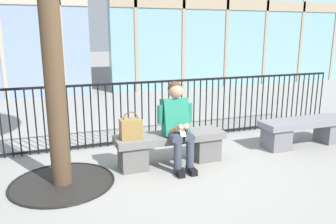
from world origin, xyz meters
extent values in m
plane|color=gray|center=(0.00, 0.00, 0.00)|extent=(60.00, 60.00, 0.00)
cube|color=slate|center=(0.00, 0.00, 0.40)|extent=(1.60, 0.44, 0.10)
cube|color=#605E5B|center=(-0.56, 0.00, 0.17)|extent=(0.36, 0.37, 0.35)
cube|color=#605E5B|center=(0.56, 0.00, 0.17)|extent=(0.36, 0.37, 0.35)
cylinder|color=#383D4C|center=(-0.04, -0.18, 0.47)|extent=(0.15, 0.40, 0.15)
cylinder|color=#383D4C|center=(-0.04, -0.38, 0.23)|extent=(0.11, 0.11, 0.45)
cube|color=black|center=(-0.04, -0.44, 0.04)|extent=(0.09, 0.22, 0.08)
cylinder|color=#383D4C|center=(0.14, -0.18, 0.47)|extent=(0.15, 0.40, 0.15)
cylinder|color=#383D4C|center=(0.14, -0.38, 0.23)|extent=(0.11, 0.11, 0.45)
cube|color=black|center=(0.14, -0.44, 0.04)|extent=(0.09, 0.22, 0.08)
cube|color=#1E7259|center=(0.05, -0.04, 0.71)|extent=(0.36, 0.30, 0.55)
cylinder|color=#1E7259|center=(-0.17, -0.04, 0.76)|extent=(0.08, 0.08, 0.26)
cylinder|color=tan|center=(-0.03, -0.26, 0.59)|extent=(0.16, 0.28, 0.20)
cylinder|color=#1E7259|center=(0.27, -0.04, 0.76)|extent=(0.08, 0.08, 0.26)
cylinder|color=tan|center=(0.13, -0.26, 0.59)|extent=(0.16, 0.28, 0.20)
cube|color=silver|center=(0.05, -0.32, 0.57)|extent=(0.07, 0.10, 0.13)
sphere|color=tan|center=(0.05, -0.06, 1.08)|extent=(0.20, 0.20, 0.20)
sphere|color=#472816|center=(0.05, -0.03, 1.11)|extent=(0.20, 0.20, 0.20)
cube|color=olive|center=(-0.58, -0.01, 0.59)|extent=(0.29, 0.19, 0.27)
torus|color=brown|center=(-0.58, -0.01, 0.73)|extent=(0.21, 0.02, 0.21)
cylinder|color=black|center=(-2.31, 1.07, 0.54)|extent=(0.02, 0.02, 1.07)
cylinder|color=black|center=(-2.19, 1.07, 0.54)|extent=(0.02, 0.02, 1.07)
cylinder|color=black|center=(-2.06, 1.07, 0.54)|extent=(0.02, 0.02, 1.07)
cylinder|color=black|center=(-1.94, 1.07, 0.54)|extent=(0.02, 0.02, 1.07)
cylinder|color=black|center=(-1.82, 1.07, 0.54)|extent=(0.02, 0.02, 1.07)
cylinder|color=black|center=(-1.70, 1.07, 0.54)|extent=(0.02, 0.02, 1.07)
cylinder|color=black|center=(-1.58, 1.07, 0.54)|extent=(0.02, 0.02, 1.07)
cylinder|color=black|center=(-1.46, 1.07, 0.54)|extent=(0.02, 0.02, 1.07)
cylinder|color=black|center=(-1.34, 1.07, 0.54)|extent=(0.02, 0.02, 1.07)
cylinder|color=black|center=(-1.21, 1.07, 0.54)|extent=(0.02, 0.02, 1.07)
cylinder|color=black|center=(-1.09, 1.07, 0.54)|extent=(0.02, 0.02, 1.07)
cylinder|color=black|center=(-0.97, 1.07, 0.54)|extent=(0.02, 0.02, 1.07)
cylinder|color=black|center=(-0.85, 1.07, 0.54)|extent=(0.02, 0.02, 1.07)
cylinder|color=black|center=(-0.73, 1.07, 0.54)|extent=(0.02, 0.02, 1.07)
cylinder|color=black|center=(-0.61, 1.07, 0.54)|extent=(0.02, 0.02, 1.07)
cylinder|color=black|center=(-0.49, 1.07, 0.54)|extent=(0.02, 0.02, 1.07)
cylinder|color=black|center=(-0.36, 1.07, 0.54)|extent=(0.02, 0.02, 1.07)
cylinder|color=black|center=(-0.24, 1.07, 0.54)|extent=(0.02, 0.02, 1.07)
cylinder|color=black|center=(-0.12, 1.07, 0.54)|extent=(0.02, 0.02, 1.07)
cylinder|color=black|center=(0.00, 1.07, 0.54)|extent=(0.02, 0.02, 1.07)
cylinder|color=black|center=(0.12, 1.07, 0.54)|extent=(0.02, 0.02, 1.07)
cylinder|color=black|center=(0.24, 1.07, 0.54)|extent=(0.02, 0.02, 1.07)
cylinder|color=black|center=(0.36, 1.07, 0.54)|extent=(0.02, 0.02, 1.07)
cylinder|color=black|center=(0.49, 1.07, 0.54)|extent=(0.02, 0.02, 1.07)
cylinder|color=black|center=(0.61, 1.07, 0.54)|extent=(0.02, 0.02, 1.07)
cylinder|color=black|center=(0.73, 1.07, 0.54)|extent=(0.02, 0.02, 1.07)
cylinder|color=black|center=(0.85, 1.07, 0.54)|extent=(0.02, 0.02, 1.07)
cylinder|color=black|center=(0.97, 1.07, 0.54)|extent=(0.02, 0.02, 1.07)
cylinder|color=black|center=(1.09, 1.07, 0.54)|extent=(0.02, 0.02, 1.07)
cylinder|color=black|center=(1.21, 1.07, 0.54)|extent=(0.02, 0.02, 1.07)
cylinder|color=black|center=(1.34, 1.07, 0.54)|extent=(0.02, 0.02, 1.07)
cylinder|color=black|center=(1.46, 1.07, 0.54)|extent=(0.02, 0.02, 1.07)
cylinder|color=black|center=(1.58, 1.07, 0.54)|extent=(0.02, 0.02, 1.07)
cylinder|color=black|center=(1.70, 1.07, 0.54)|extent=(0.02, 0.02, 1.07)
cylinder|color=black|center=(1.82, 1.07, 0.54)|extent=(0.02, 0.02, 1.07)
cylinder|color=black|center=(1.94, 1.07, 0.54)|extent=(0.02, 0.02, 1.07)
cylinder|color=black|center=(2.06, 1.07, 0.54)|extent=(0.02, 0.02, 1.07)
cylinder|color=black|center=(2.19, 1.07, 0.54)|extent=(0.02, 0.02, 1.07)
cylinder|color=black|center=(2.31, 1.07, 0.54)|extent=(0.02, 0.02, 1.07)
cylinder|color=black|center=(2.43, 1.07, 0.54)|extent=(0.02, 0.02, 1.07)
cylinder|color=black|center=(2.55, 1.07, 0.54)|extent=(0.02, 0.02, 1.07)
cylinder|color=black|center=(2.67, 1.07, 0.54)|extent=(0.02, 0.02, 1.07)
cylinder|color=black|center=(2.79, 1.07, 0.54)|extent=(0.02, 0.02, 1.07)
cylinder|color=black|center=(2.91, 1.07, 0.54)|extent=(0.02, 0.02, 1.07)
cylinder|color=black|center=(3.04, 1.07, 0.54)|extent=(0.02, 0.02, 1.07)
cylinder|color=black|center=(3.16, 1.07, 0.54)|extent=(0.02, 0.02, 1.07)
cylinder|color=black|center=(3.28, 1.07, 0.54)|extent=(0.02, 0.02, 1.07)
cylinder|color=black|center=(3.40, 1.07, 0.54)|extent=(0.02, 0.02, 1.07)
cylinder|color=black|center=(3.52, 1.07, 0.54)|extent=(0.02, 0.02, 1.07)
cylinder|color=black|center=(3.64, 1.07, 0.54)|extent=(0.02, 0.02, 1.07)
cylinder|color=black|center=(3.76, 1.07, 0.54)|extent=(0.02, 0.02, 1.07)
cube|color=black|center=(0.00, 1.07, 0.05)|extent=(7.53, 0.04, 0.04)
cube|color=black|center=(0.00, 1.07, 1.05)|extent=(7.53, 0.04, 0.04)
cylinder|color=black|center=(-1.52, -0.16, 0.01)|extent=(1.28, 1.28, 0.01)
torus|color=black|center=(-1.52, -0.16, 0.01)|extent=(1.31, 1.31, 0.03)
cylinder|color=#4C3826|center=(-1.52, -0.16, 1.70)|extent=(0.24, 0.24, 3.40)
cube|color=slate|center=(2.41, 0.00, 0.40)|extent=(1.60, 0.44, 0.10)
cube|color=slate|center=(1.85, 0.00, 0.17)|extent=(0.36, 0.37, 0.35)
cube|color=slate|center=(2.97, 0.00, 0.17)|extent=(0.36, 0.37, 0.35)
cube|color=gray|center=(5.94, 6.11, 2.80)|extent=(11.24, 0.04, 0.36)
camera|label=1|loc=(-1.60, -4.30, 1.86)|focal=35.69mm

